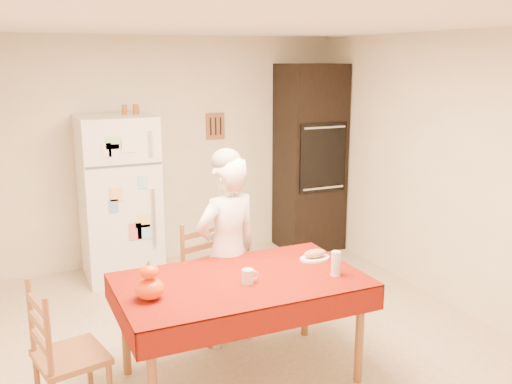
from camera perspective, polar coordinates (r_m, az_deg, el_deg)
floor at (r=4.83m, az=-0.60°, el=-14.59°), size 4.50×4.50×0.00m
room_shell at (r=4.33m, az=-0.66°, el=4.80°), size 4.02×4.52×2.51m
refrigerator at (r=6.06m, az=-13.51°, el=-0.58°), size 0.75×0.74×1.70m
oven_cabinet at (r=6.83m, az=5.40°, el=3.41°), size 0.70×0.62×2.20m
dining_table at (r=4.03m, az=-1.55°, el=-9.58°), size 1.70×1.00×0.76m
chair_far at (r=4.79m, az=-4.75°, el=-8.22°), size 0.52×0.51×0.95m
chair_left at (r=3.81m, az=-19.03°, el=-14.83°), size 0.48×0.49×0.95m
seated_woman at (r=4.52m, az=-2.87°, el=-6.03°), size 0.63×0.49×1.54m
coffee_mug at (r=3.91m, az=-0.84°, el=-8.44°), size 0.08×0.08×0.10m
pumpkin_lower at (r=3.72m, az=-10.58°, el=-9.49°), size 0.19×0.19×0.14m
pumpkin_upper at (r=3.68m, az=-10.66°, el=-7.82°), size 0.12×0.12×0.09m
wine_glass at (r=4.07m, az=7.98°, el=-7.09°), size 0.07×0.07×0.18m
bread_plate at (r=4.39m, az=5.90°, el=-6.63°), size 0.24×0.24×0.02m
bread_loaf at (r=4.37m, az=5.91°, el=-6.13°), size 0.18×0.10×0.06m
spice_jar_left at (r=5.99m, az=-13.02°, el=8.03°), size 0.05×0.05×0.10m
spice_jar_mid at (r=6.01m, az=-12.00°, el=8.09°), size 0.05×0.05×0.10m
spice_jar_right at (r=6.01m, az=-11.85°, el=8.10°), size 0.05×0.05×0.10m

